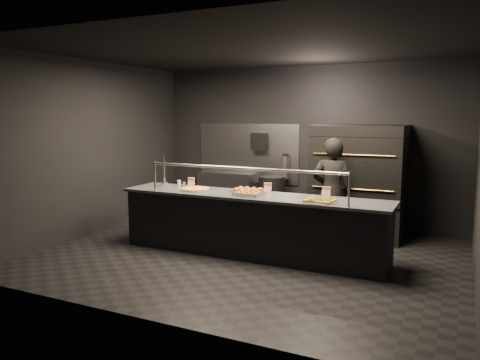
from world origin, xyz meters
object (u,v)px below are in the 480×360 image
at_px(fire_extinguisher, 285,167).
at_px(slider_tray_a, 248,190).
at_px(square_pizza, 320,201).
at_px(round_pizza, 196,189).
at_px(service_counter, 251,225).
at_px(beer_tap, 164,177).
at_px(prep_shelf, 227,194).
at_px(worker, 332,192).
at_px(towel_dispenser, 259,142).
at_px(slider_tray_b, 248,194).
at_px(pizza_oven, 360,180).
at_px(trash_bin, 272,199).

relative_size(fire_extinguisher, slider_tray_a, 0.94).
distance_m(slider_tray_a, square_pizza, 1.24).
xyz_separation_m(fire_extinguisher, round_pizza, (-0.60, -2.41, -0.12)).
relative_size(service_counter, slider_tray_a, 7.66).
relative_size(beer_tap, square_pizza, 1.17).
xyz_separation_m(prep_shelf, fire_extinguisher, (1.25, 0.08, 0.61)).
distance_m(round_pizza, worker, 2.15).
bearing_deg(towel_dispenser, prep_shelf, -174.29).
height_order(service_counter, slider_tray_b, service_counter).
bearing_deg(worker, service_counter, 33.40).
height_order(round_pizza, slider_tray_a, slider_tray_a).
bearing_deg(square_pizza, pizza_oven, 86.80).
bearing_deg(service_counter, trash_bin, 103.99).
bearing_deg(round_pizza, prep_shelf, 105.61).
distance_m(towel_dispenser, beer_tap, 2.46).
height_order(slider_tray_b, trash_bin, slider_tray_b).
distance_m(fire_extinguisher, slider_tray_a, 2.27).
bearing_deg(beer_tap, square_pizza, -4.94).
xyz_separation_m(trash_bin, worker, (1.49, -1.19, 0.42)).
bearing_deg(square_pizza, slider_tray_a, 166.14).
relative_size(square_pizza, worker, 0.27).
distance_m(slider_tray_a, trash_bin, 2.18).
relative_size(towel_dispenser, trash_bin, 0.40).
bearing_deg(slider_tray_a, prep_shelf, 124.36).
xyz_separation_m(pizza_oven, worker, (-0.27, -0.87, -0.10)).
relative_size(slider_tray_a, trash_bin, 0.60).
relative_size(towel_dispenser, round_pizza, 0.69).
bearing_deg(pizza_oven, beer_tap, -147.01).
bearing_deg(service_counter, towel_dispenser, 110.63).
height_order(fire_extinguisher, slider_tray_b, fire_extinguisher).
bearing_deg(service_counter, pizza_oven, 57.73).
bearing_deg(prep_shelf, slider_tray_b, -56.53).
bearing_deg(service_counter, worker, 47.81).
bearing_deg(fire_extinguisher, service_counter, -81.70).
bearing_deg(square_pizza, service_counter, 172.16).
height_order(beer_tap, round_pizza, beer_tap).
xyz_separation_m(round_pizza, slider_tray_b, (0.95, -0.09, 0.01)).
bearing_deg(slider_tray_a, pizza_oven, 53.17).
relative_size(towel_dispenser, slider_tray_b, 0.81).
height_order(prep_shelf, square_pizza, square_pizza).
xyz_separation_m(slider_tray_a, trash_bin, (-0.44, 2.07, -0.51)).
relative_size(beer_tap, trash_bin, 0.62).
distance_m(slider_tray_a, worker, 1.37).
bearing_deg(beer_tap, towel_dispenser, 73.13).
height_order(slider_tray_b, worker, worker).
bearing_deg(trash_bin, service_counter, -76.01).
distance_m(pizza_oven, slider_tray_a, 2.19).
bearing_deg(towel_dispenser, slider_tray_a, -70.69).
bearing_deg(prep_shelf, round_pizza, -74.39).
bearing_deg(slider_tray_b, fire_extinguisher, 97.97).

